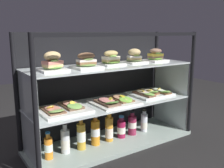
# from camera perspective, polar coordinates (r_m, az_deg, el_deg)

# --- Properties ---
(ground_plane) EXTENTS (6.00, 6.00, 0.02)m
(ground_plane) POSITION_cam_1_polar(r_m,az_deg,el_deg) (2.16, 0.00, -13.34)
(ground_plane) COLOR black
(ground_plane) RESTS_ON ground
(case_base_deck) EXTENTS (1.38, 0.47, 0.03)m
(case_base_deck) POSITION_cam_1_polar(r_m,az_deg,el_deg) (2.14, 0.00, -12.72)
(case_base_deck) COLOR #97A89E
(case_base_deck) RESTS_ON ground
(case_frame) EXTENTS (1.38, 0.47, 0.90)m
(case_frame) POSITION_cam_1_polar(r_m,az_deg,el_deg) (2.11, -2.13, 0.35)
(case_frame) COLOR black
(case_frame) RESTS_ON ground
(riser_lower_tier) EXTENTS (1.32, 0.41, 0.31)m
(riser_lower_tier) POSITION_cam_1_polar(r_m,az_deg,el_deg) (2.08, 0.00, -8.46)
(riser_lower_tier) COLOR silver
(riser_lower_tier) RESTS_ON case_base_deck
(shelf_lower_glass) EXTENTS (1.33, 0.42, 0.01)m
(shelf_lower_glass) POSITION_cam_1_polar(r_m,az_deg,el_deg) (2.03, 0.00, -4.23)
(shelf_lower_glass) COLOR silver
(shelf_lower_glass) RESTS_ON riser_lower_tier
(riser_upper_tier) EXTENTS (1.32, 0.41, 0.29)m
(riser_upper_tier) POSITION_cam_1_polar(r_m,az_deg,el_deg) (2.00, 0.00, -0.15)
(riser_upper_tier) COLOR silver
(riser_upper_tier) RESTS_ON shelf_lower_glass
(shelf_upper_glass) EXTENTS (1.33, 0.42, 0.01)m
(shelf_upper_glass) POSITION_cam_1_polar(r_m,az_deg,el_deg) (1.97, 0.00, 4.06)
(shelf_upper_glass) COLOR silver
(shelf_upper_glass) RESTS_ON riser_upper_tier
(plated_roll_sandwich_mid_right) EXTENTS (0.18, 0.18, 0.13)m
(plated_roll_sandwich_mid_right) POSITION_cam_1_polar(r_m,az_deg,el_deg) (1.73, -13.14, 4.56)
(plated_roll_sandwich_mid_right) COLOR white
(plated_roll_sandwich_mid_right) RESTS_ON shelf_upper_glass
(plated_roll_sandwich_right_of_center) EXTENTS (0.19, 0.19, 0.11)m
(plated_roll_sandwich_right_of_center) POSITION_cam_1_polar(r_m,az_deg,el_deg) (1.81, -5.74, 4.82)
(plated_roll_sandwich_right_of_center) COLOR white
(plated_roll_sandwich_right_of_center) RESTS_ON shelf_upper_glass
(plated_roll_sandwich_far_right) EXTENTS (0.18, 0.18, 0.11)m
(plated_roll_sandwich_far_right) POSITION_cam_1_polar(r_m,az_deg,el_deg) (1.99, -0.23, 5.53)
(plated_roll_sandwich_far_right) COLOR white
(plated_roll_sandwich_far_right) RESTS_ON shelf_upper_glass
(plated_roll_sandwich_mid_left) EXTENTS (0.17, 0.17, 0.12)m
(plated_roll_sandwich_mid_left) POSITION_cam_1_polar(r_m,az_deg,el_deg) (2.13, 5.02, 5.96)
(plated_roll_sandwich_mid_left) COLOR white
(plated_roll_sandwich_mid_left) RESTS_ON shelf_upper_glass
(plated_roll_sandwich_center) EXTENTS (0.17, 0.17, 0.11)m
(plated_roll_sandwich_center) POSITION_cam_1_polar(r_m,az_deg,el_deg) (2.27, 9.70, 6.16)
(plated_roll_sandwich_center) COLOR white
(plated_roll_sandwich_center) RESTS_ON shelf_upper_glass
(open_sandwich_tray_near_right_corner) EXTENTS (0.34, 0.30, 0.06)m
(open_sandwich_tray_near_right_corner) POSITION_cam_1_polar(r_m,az_deg,el_deg) (1.84, -10.72, -5.39)
(open_sandwich_tray_near_right_corner) COLOR white
(open_sandwich_tray_near_right_corner) RESTS_ON shelf_lower_glass
(open_sandwich_tray_left_of_center) EXTENTS (0.34, 0.30, 0.06)m
(open_sandwich_tray_left_of_center) POSITION_cam_1_polar(r_m,az_deg,el_deg) (1.99, 0.52, -3.84)
(open_sandwich_tray_left_of_center) COLOR white
(open_sandwich_tray_left_of_center) RESTS_ON shelf_lower_glass
(open_sandwich_tray_center) EXTENTS (0.34, 0.31, 0.07)m
(open_sandwich_tray_center) POSITION_cam_1_polar(r_m,az_deg,el_deg) (2.27, 8.58, -1.97)
(open_sandwich_tray_center) COLOR white
(open_sandwich_tray_center) RESTS_ON shelf_lower_glass
(juice_bottle_back_left) EXTENTS (0.06, 0.06, 0.20)m
(juice_bottle_back_left) POSITION_cam_1_polar(r_m,az_deg,el_deg) (1.87, -14.01, -13.60)
(juice_bottle_back_left) COLOR orange
(juice_bottle_back_left) RESTS_ON case_base_deck
(juice_bottle_back_center) EXTENTS (0.06, 0.06, 0.23)m
(juice_bottle_back_center) POSITION_cam_1_polar(r_m,az_deg,el_deg) (1.93, -10.45, -12.47)
(juice_bottle_back_center) COLOR silver
(juice_bottle_back_center) RESTS_ON case_base_deck
(juice_bottle_tucked_behind) EXTENTS (0.07, 0.07, 0.26)m
(juice_bottle_tucked_behind) POSITION_cam_1_polar(r_m,az_deg,el_deg) (1.96, -6.90, -11.39)
(juice_bottle_tucked_behind) COLOR gold
(juice_bottle_tucked_behind) RESTS_ON case_base_deck
(juice_bottle_back_right) EXTENTS (0.07, 0.07, 0.23)m
(juice_bottle_back_right) POSITION_cam_1_polar(r_m,az_deg,el_deg) (2.02, -3.70, -10.69)
(juice_bottle_back_right) COLOR orange
(juice_bottle_back_right) RESTS_ON case_base_deck
(juice_bottle_front_left_end) EXTENTS (0.06, 0.06, 0.26)m
(juice_bottle_front_left_end) POSITION_cam_1_polar(r_m,az_deg,el_deg) (2.09, -0.68, -10.05)
(juice_bottle_front_left_end) COLOR orange
(juice_bottle_front_left_end) RESTS_ON case_base_deck
(juice_bottle_front_second) EXTENTS (0.07, 0.07, 0.19)m
(juice_bottle_front_second) POSITION_cam_1_polar(r_m,az_deg,el_deg) (2.16, 2.07, -9.92)
(juice_bottle_front_second) COLOR #9E1A41
(juice_bottle_front_second) RESTS_ON case_base_deck
(juice_bottle_front_right_end) EXTENTS (0.07, 0.07, 0.21)m
(juice_bottle_front_right_end) POSITION_cam_1_polar(r_m,az_deg,el_deg) (2.22, 4.47, -8.99)
(juice_bottle_front_right_end) COLOR maroon
(juice_bottle_front_right_end) RESTS_ON case_base_deck
(juice_bottle_front_fourth) EXTENTS (0.06, 0.06, 0.20)m
(juice_bottle_front_fourth) POSITION_cam_1_polar(r_m,az_deg,el_deg) (2.30, 7.22, -8.57)
(juice_bottle_front_fourth) COLOR white
(juice_bottle_front_fourth) RESTS_ON case_base_deck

